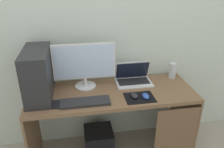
# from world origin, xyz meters

# --- Properties ---
(wall_back) EXTENTS (4.00, 0.05, 2.60)m
(wall_back) POSITION_xyz_m (0.00, 0.33, 1.30)
(wall_back) COLOR beige
(wall_back) RESTS_ON ground_plane
(desk) EXTENTS (1.54, 0.58, 0.74)m
(desk) POSITION_xyz_m (0.02, -0.01, 0.60)
(desk) COLOR brown
(desk) RESTS_ON ground_plane
(pc_tower) EXTENTS (0.21, 0.48, 0.43)m
(pc_tower) POSITION_xyz_m (-0.64, 0.03, 0.96)
(pc_tower) COLOR #232326
(pc_tower) RESTS_ON desk
(monitor) EXTENTS (0.58, 0.20, 0.43)m
(monitor) POSITION_xyz_m (-0.24, 0.14, 0.97)
(monitor) COLOR silver
(monitor) RESTS_ON desk
(laptop) EXTENTS (0.35, 0.23, 0.21)m
(laptop) POSITION_xyz_m (0.24, 0.15, 0.78)
(laptop) COLOR silver
(laptop) RESTS_ON desk
(speaker) EXTENTS (0.07, 0.07, 0.16)m
(speaker) POSITION_xyz_m (0.67, 0.18, 0.82)
(speaker) COLOR #B7BCC6
(speaker) RESTS_ON desk
(keyboard) EXTENTS (0.42, 0.14, 0.02)m
(keyboard) POSITION_xyz_m (-0.26, -0.16, 0.75)
(keyboard) COLOR #232326
(keyboard) RESTS_ON desk
(mousepad) EXTENTS (0.26, 0.20, 0.00)m
(mousepad) POSITION_xyz_m (0.22, -0.15, 0.75)
(mousepad) COLOR black
(mousepad) RESTS_ON desk
(mouse_left) EXTENTS (0.06, 0.10, 0.03)m
(mouse_left) POSITION_xyz_m (0.18, -0.14, 0.76)
(mouse_left) COLOR #232326
(mouse_left) RESTS_ON mousepad
(mouse_right) EXTENTS (0.06, 0.10, 0.03)m
(mouse_right) POSITION_xyz_m (0.27, -0.17, 0.76)
(mouse_right) COLOR #2D51B2
(mouse_right) RESTS_ON mousepad
(cell_phone) EXTENTS (0.07, 0.13, 0.01)m
(cell_phone) POSITION_xyz_m (-0.50, -0.15, 0.75)
(cell_phone) COLOR black
(cell_phone) RESTS_ON desk
(subwoofer) EXTENTS (0.29, 0.29, 0.29)m
(subwoofer) POSITION_xyz_m (-0.14, 0.02, 0.14)
(subwoofer) COLOR black
(subwoofer) RESTS_ON ground_plane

